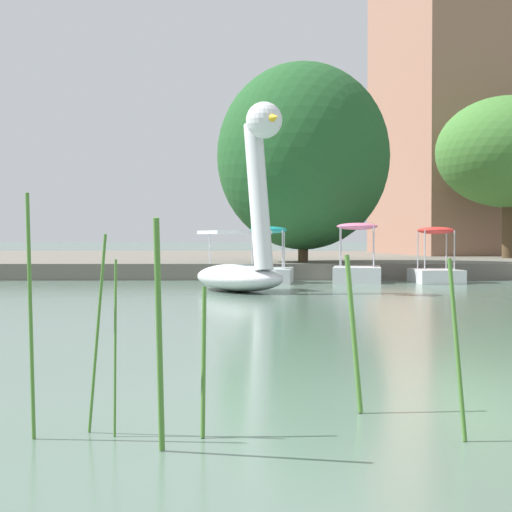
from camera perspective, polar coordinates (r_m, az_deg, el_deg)
shore_bank_far at (r=38.08m, az=2.55°, el=-0.29°), size 111.09×27.33×0.48m
swan_boat at (r=19.04m, az=-0.79°, el=0.71°), size 2.85×3.61×4.20m
pedal_boat_teal at (r=23.07m, az=0.86°, el=-0.81°), size 1.50×2.22×1.56m
pedal_boat_pink at (r=23.56m, az=6.94°, el=-0.74°), size 1.59×2.36×1.67m
pedal_boat_red at (r=23.62m, az=12.21°, el=-0.73°), size 1.26×1.90×1.55m
tree_broadleaf_left at (r=33.57m, az=16.95°, el=6.81°), size 5.69×5.36×6.21m
tree_willow_near_path at (r=26.58m, az=3.25°, el=6.84°), size 6.73×6.65×6.32m
reed_clump_foreground at (r=5.21m, az=6.15°, el=-5.46°), size 3.59×1.37×1.60m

